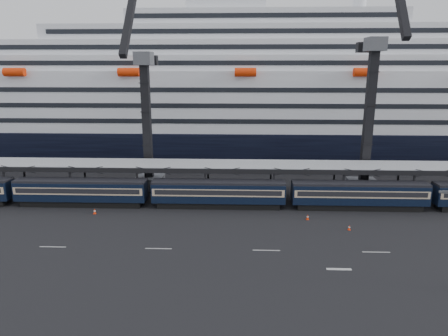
{
  "coord_description": "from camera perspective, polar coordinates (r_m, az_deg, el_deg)",
  "views": [
    {
      "loc": [
        -5.18,
        -44.65,
        19.58
      ],
      "look_at": [
        -7.2,
        10.0,
        5.83
      ],
      "focal_mm": 32.0,
      "sensor_mm": 36.0,
      "label": 1
    }
  ],
  "objects": [
    {
      "name": "ground",
      "position": [
        49.03,
        8.11,
        -9.58
      ],
      "size": [
        260.0,
        260.0,
        0.0
      ],
      "primitive_type": "plane",
      "color": "black",
      "rests_on": "ground"
    },
    {
      "name": "lane_markings",
      "position": [
        45.98,
        19.18,
        -11.92
      ],
      "size": [
        111.0,
        4.27,
        0.02
      ],
      "color": "beige",
      "rests_on": "ground"
    },
    {
      "name": "train",
      "position": [
        57.35,
        2.55,
        -3.54
      ],
      "size": [
        133.05,
        3.0,
        4.05
      ],
      "color": "black",
      "rests_on": "ground"
    },
    {
      "name": "canopy",
      "position": [
        60.59,
        6.96,
        0.33
      ],
      "size": [
        130.0,
        6.25,
        5.53
      ],
      "color": "#9CA0A4",
      "rests_on": "ground"
    },
    {
      "name": "cruise_ship",
      "position": [
        91.02,
        4.75,
        9.5
      ],
      "size": [
        214.09,
        28.84,
        34.0
      ],
      "color": "black",
      "rests_on": "ground"
    },
    {
      "name": "crane_dark_near",
      "position": [
        65.4,
        -11.09,
        7.13
      ],
      "size": [
        4.5,
        17.75,
        35.08
      ],
      "color": "#4E4F56",
      "rests_on": "ground"
    },
    {
      "name": "crane_dark_mid",
      "position": [
        65.72,
        20.18,
        7.82
      ],
      "size": [
        4.5,
        18.24,
        39.64
      ],
      "color": "#4E4F56",
      "rests_on": "ground"
    },
    {
      "name": "traffic_cone_c",
      "position": [
        58.17,
        -18.0,
        -5.88
      ],
      "size": [
        0.39,
        0.39,
        0.79
      ],
      "color": "#FA3207",
      "rests_on": "ground"
    },
    {
      "name": "traffic_cone_d",
      "position": [
        52.46,
        17.46,
        -8.1
      ],
      "size": [
        0.34,
        0.34,
        0.68
      ],
      "color": "#FA3207",
      "rests_on": "ground"
    },
    {
      "name": "traffic_cone_e",
      "position": [
        54.49,
        11.86,
        -6.86
      ],
      "size": [
        0.37,
        0.37,
        0.73
      ],
      "color": "#FA3207",
      "rests_on": "ground"
    }
  ]
}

